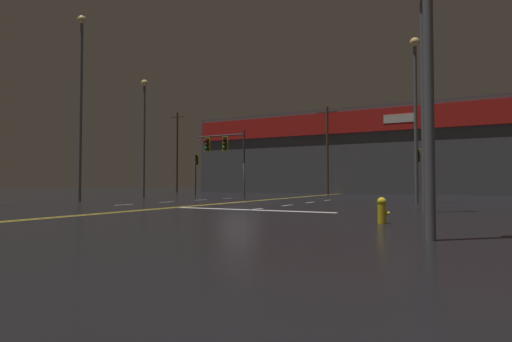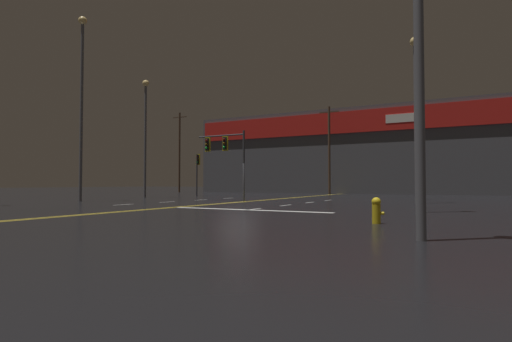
{
  "view_description": "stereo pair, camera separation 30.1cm",
  "coord_description": "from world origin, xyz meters",
  "views": [
    {
      "loc": [
        12.32,
        -21.38,
        1.15
      ],
      "look_at": [
        0.0,
        2.43,
        2.0
      ],
      "focal_mm": 28.0,
      "sensor_mm": 36.0,
      "label": 1
    },
    {
      "loc": [
        12.59,
        -21.24,
        1.15
      ],
      "look_at": [
        0.0,
        2.43,
        2.0
      ],
      "focal_mm": 28.0,
      "sensor_mm": 36.0,
      "label": 2
    }
  ],
  "objects": [
    {
      "name": "road_markings",
      "position": [
        0.67,
        -0.98,
        0.0
      ],
      "size": [
        12.03,
        60.0,
        0.01
      ],
      "color": "gold",
      "rests_on": "ground"
    },
    {
      "name": "ground_plane",
      "position": [
        0.0,
        0.0,
        0.0
      ],
      "size": [
        200.0,
        200.0,
        0.0
      ],
      "primitive_type": "plane",
      "color": "black"
    },
    {
      "name": "streetlight_near_left",
      "position": [
        10.98,
        -4.0,
        5.87
      ],
      "size": [
        0.56,
        0.56,
        9.16
      ],
      "color": "#59595E",
      "rests_on": "ground"
    },
    {
      "name": "utility_pole_row",
      "position": [
        0.24,
        20.57,
        5.34
      ],
      "size": [
        45.66,
        0.26,
        10.66
      ],
      "color": "#4C3828",
      "rests_on": "ground"
    },
    {
      "name": "traffic_signal_corner_northeast",
      "position": [
        9.48,
        9.35,
        2.71
      ],
      "size": [
        0.42,
        0.36,
        3.69
      ],
      "color": "#38383D",
      "rests_on": "ground"
    },
    {
      "name": "streetlight_far_left",
      "position": [
        9.94,
        3.72,
        6.23
      ],
      "size": [
        0.56,
        0.56,
        9.82
      ],
      "color": "#59595E",
      "rests_on": "ground"
    },
    {
      "name": "streetlight_median_approach",
      "position": [
        -11.25,
        3.8,
        6.26
      ],
      "size": [
        0.56,
        0.56,
        9.87
      ],
      "color": "#59595E",
      "rests_on": "ground"
    },
    {
      "name": "building_backdrop",
      "position": [
        0.0,
        27.61,
        4.86
      ],
      "size": [
        37.54,
        10.23,
        9.7
      ],
      "color": "#4C4C51",
      "rests_on": "ground"
    },
    {
      "name": "streetlight_near_right",
      "position": [
        -9.78,
        -3.63,
        7.53
      ],
      "size": [
        0.56,
        0.56,
        12.21
      ],
      "color": "#59595E",
      "rests_on": "ground"
    },
    {
      "name": "traffic_signal_median",
      "position": [
        -1.86,
        1.33,
        3.49
      ],
      "size": [
        3.64,
        0.36,
        4.64
      ],
      "color": "#38383D",
      "rests_on": "ground"
    },
    {
      "name": "traffic_signal_corner_northwest",
      "position": [
        -9.24,
        8.4,
        2.84
      ],
      "size": [
        0.42,
        0.36,
        3.86
      ],
      "color": "#38383D",
      "rests_on": "ground"
    },
    {
      "name": "fire_hydrant",
      "position": [
        10.25,
        -9.47,
        0.4
      ],
      "size": [
        0.35,
        0.26,
        0.76
      ],
      "color": "gold",
      "rests_on": "ground"
    }
  ]
}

